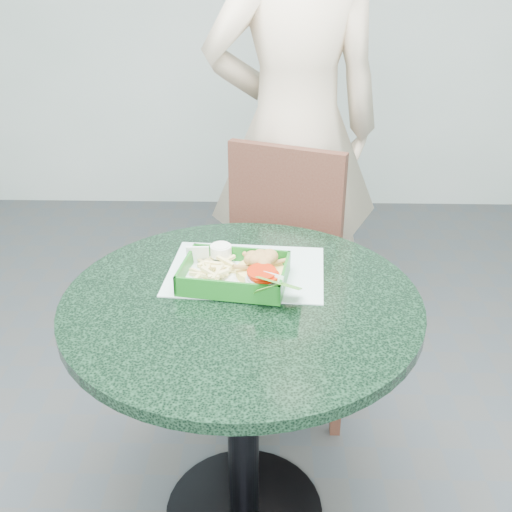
{
  "coord_description": "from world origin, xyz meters",
  "views": [
    {
      "loc": [
        0.07,
        -1.26,
        1.54
      ],
      "look_at": [
        0.03,
        0.1,
        0.83
      ],
      "focal_mm": 42.0,
      "sensor_mm": 36.0,
      "label": 1
    }
  ],
  "objects_px": {
    "cafe_table": "(242,359)",
    "dining_chair": "(285,264)",
    "diner_person": "(296,75)",
    "sauce_ramekin": "(216,258)",
    "crab_sandwich": "(259,268)",
    "food_basket": "(235,284)"
  },
  "relations": [
    {
      "from": "cafe_table",
      "to": "dining_chair",
      "type": "distance_m",
      "value": 0.63
    },
    {
      "from": "diner_person",
      "to": "sauce_ramekin",
      "type": "xyz_separation_m",
      "value": [
        -0.23,
        -0.79,
        -0.33
      ]
    },
    {
      "from": "crab_sandwich",
      "to": "sauce_ramekin",
      "type": "distance_m",
      "value": 0.13
    },
    {
      "from": "diner_person",
      "to": "crab_sandwich",
      "type": "xyz_separation_m",
      "value": [
        -0.12,
        -0.84,
        -0.33
      ]
    },
    {
      "from": "dining_chair",
      "to": "diner_person",
      "type": "height_order",
      "value": "diner_person"
    },
    {
      "from": "food_basket",
      "to": "diner_person",
      "type": "bearing_deg",
      "value": 78.44
    },
    {
      "from": "diner_person",
      "to": "food_basket",
      "type": "relative_size",
      "value": 8.6
    },
    {
      "from": "dining_chair",
      "to": "diner_person",
      "type": "bearing_deg",
      "value": 105.75
    },
    {
      "from": "diner_person",
      "to": "food_basket",
      "type": "xyz_separation_m",
      "value": [
        -0.18,
        -0.87,
        -0.36
      ]
    },
    {
      "from": "cafe_table",
      "to": "crab_sandwich",
      "type": "distance_m",
      "value": 0.24
    },
    {
      "from": "dining_chair",
      "to": "food_basket",
      "type": "relative_size",
      "value": 3.54
    },
    {
      "from": "food_basket",
      "to": "dining_chair",
      "type": "bearing_deg",
      "value": 75.44
    },
    {
      "from": "dining_chair",
      "to": "food_basket",
      "type": "bearing_deg",
      "value": -82.63
    },
    {
      "from": "cafe_table",
      "to": "sauce_ramekin",
      "type": "relative_size",
      "value": 15.58
    },
    {
      "from": "food_basket",
      "to": "crab_sandwich",
      "type": "distance_m",
      "value": 0.07
    },
    {
      "from": "sauce_ramekin",
      "to": "diner_person",
      "type": "bearing_deg",
      "value": 73.65
    },
    {
      "from": "crab_sandwich",
      "to": "food_basket",
      "type": "bearing_deg",
      "value": -158.1
    },
    {
      "from": "food_basket",
      "to": "sauce_ramekin",
      "type": "xyz_separation_m",
      "value": [
        -0.05,
        0.08,
        0.03
      ]
    },
    {
      "from": "food_basket",
      "to": "sauce_ramekin",
      "type": "height_order",
      "value": "sauce_ramekin"
    },
    {
      "from": "cafe_table",
      "to": "sauce_ramekin",
      "type": "xyz_separation_m",
      "value": [
        -0.07,
        0.15,
        0.22
      ]
    },
    {
      "from": "cafe_table",
      "to": "food_basket",
      "type": "distance_m",
      "value": 0.2
    },
    {
      "from": "food_basket",
      "to": "sauce_ramekin",
      "type": "relative_size",
      "value": 4.62
    }
  ]
}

